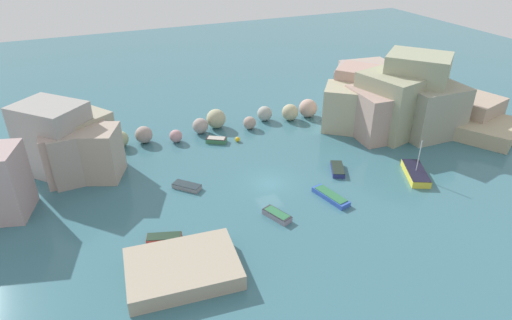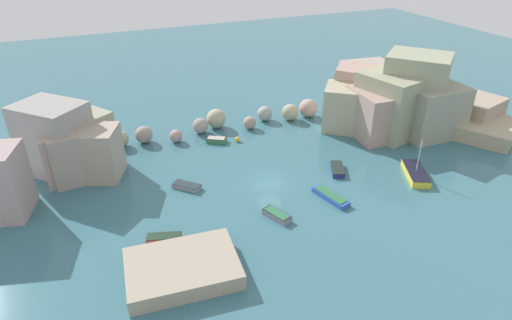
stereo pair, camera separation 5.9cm
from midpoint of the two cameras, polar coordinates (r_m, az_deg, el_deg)
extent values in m
plane|color=#3A6D7A|center=(47.59, 1.73, -3.04)|extent=(160.00, 160.00, 0.00)
cube|color=#A29C84|center=(53.10, -21.72, 2.10)|extent=(7.82, 7.07, 6.08)
cube|color=#B39E94|center=(51.95, -22.25, 1.15)|extent=(7.10, 5.76, 5.68)
cube|color=#A6998E|center=(50.94, -22.45, 0.54)|extent=(5.16, 4.41, 5.66)
cube|color=#AD9B8B|center=(50.51, -19.95, 0.82)|extent=(5.97, 5.80, 5.70)
cube|color=#9C9894|center=(52.84, -24.70, 2.51)|extent=(8.64, 8.71, 8.02)
cube|color=#AC9894|center=(68.02, 12.69, 9.21)|extent=(8.68, 8.77, 6.01)
cube|color=tan|center=(65.09, 26.83, 3.86)|extent=(11.66, 11.91, 1.94)
cube|color=#9F9F80|center=(60.35, 17.36, 7.04)|extent=(9.17, 9.00, 7.99)
cube|color=tan|center=(59.38, 15.70, 5.93)|extent=(7.28, 7.51, 6.08)
cube|color=#B2A98A|center=(60.24, 12.98, 6.49)|extent=(10.09, 9.48, 5.84)
cube|color=#B09D8F|center=(69.75, 14.75, 9.38)|extent=(8.13, 9.56, 5.84)
cube|color=tan|center=(64.00, 13.17, 8.49)|extent=(7.87, 7.92, 7.25)
cube|color=#9C9A86|center=(61.30, 21.81, 5.92)|extent=(7.63, 5.77, 6.65)
cube|color=tan|center=(67.65, 25.73, 5.94)|extent=(8.16, 8.95, 3.96)
cube|color=#9FA485|center=(61.85, 19.75, 8.25)|extent=(9.76, 9.89, 10.15)
sphere|color=#A0AB81|center=(57.29, -17.25, 2.62)|extent=(2.06, 2.06, 2.06)
sphere|color=#A18F88|center=(57.48, -14.39, 3.20)|extent=(2.19, 2.19, 2.19)
sphere|color=#BD8D93|center=(56.89, -10.40, 3.07)|extent=(1.64, 1.64, 1.64)
sphere|color=#A59791|center=(58.74, -7.26, 4.42)|extent=(2.07, 2.07, 2.07)
sphere|color=#AEAB87|center=(60.02, -5.23, 5.37)|extent=(2.61, 2.61, 2.61)
sphere|color=#A49083|center=(59.60, -0.86, 4.86)|extent=(1.73, 1.73, 1.73)
sphere|color=#A1A59C|center=(62.08, 1.10, 6.05)|extent=(2.09, 2.09, 2.09)
sphere|color=tan|center=(62.36, 4.42, 6.20)|extent=(2.32, 2.32, 2.32)
sphere|color=tan|center=(63.68, 6.74, 6.71)|extent=(2.60, 2.60, 2.60)
sphere|color=tan|center=(66.26, 9.66, 7.18)|extent=(2.12, 2.12, 2.12)
cube|color=tan|center=(36.54, -9.53, -13.71)|extent=(9.36, 7.06, 1.38)
sphere|color=gold|center=(56.30, -2.45, 2.70)|extent=(0.63, 0.63, 0.63)
cube|color=yellow|center=(51.74, 19.97, -1.64)|extent=(4.04, 5.48, 0.76)
cube|color=black|center=(51.54, 20.05, -1.25)|extent=(3.96, 5.37, 0.06)
cylinder|color=silver|center=(50.71, 20.39, 0.51)|extent=(0.10, 0.10, 3.67)
cube|color=navy|center=(50.45, 10.50, -1.21)|extent=(2.60, 3.43, 0.52)
cube|color=#212E26|center=(50.31, 10.53, -0.93)|extent=(2.54, 3.37, 0.06)
cube|color=#C73B37|center=(40.44, -11.87, -9.93)|extent=(3.27, 1.99, 0.48)
cube|color=#1A3021|center=(40.27, -11.91, -9.63)|extent=(3.20, 1.95, 0.06)
cube|color=blue|center=(63.11, 10.28, 5.25)|extent=(3.36, 3.23, 0.62)
cube|color=black|center=(62.97, 10.31, 5.53)|extent=(3.29, 3.17, 0.06)
cube|color=#234C93|center=(62.97, 10.31, 5.54)|extent=(2.85, 2.75, 0.08)
cube|color=gray|center=(42.32, 2.70, -7.21)|extent=(2.14, 3.17, 0.53)
cube|color=#292B31|center=(42.15, 2.71, -6.89)|extent=(2.10, 3.10, 0.06)
cube|color=#2D7047|center=(42.14, 2.71, -6.88)|extent=(1.82, 2.69, 0.08)
cube|color=blue|center=(45.58, 9.64, -4.71)|extent=(2.21, 4.53, 0.50)
cube|color=#2D7047|center=(45.42, 9.67, -4.41)|extent=(1.88, 3.85, 0.08)
cube|color=gray|center=(47.19, -9.01, -3.41)|extent=(2.96, 3.02, 0.45)
cube|color=#233037|center=(47.06, -9.03, -3.15)|extent=(2.90, 2.96, 0.06)
cube|color=#3E7A50|center=(56.33, -5.19, 2.57)|extent=(2.79, 2.36, 0.55)
cube|color=#2A1F20|center=(56.20, -5.21, 2.85)|extent=(2.74, 2.31, 0.06)
cube|color=#ADA89E|center=(56.20, -5.21, 2.85)|extent=(2.37, 2.01, 0.08)
camera|label=1|loc=(0.03, -90.03, -0.02)|focal=30.80mm
camera|label=2|loc=(0.03, 89.97, 0.02)|focal=30.80mm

